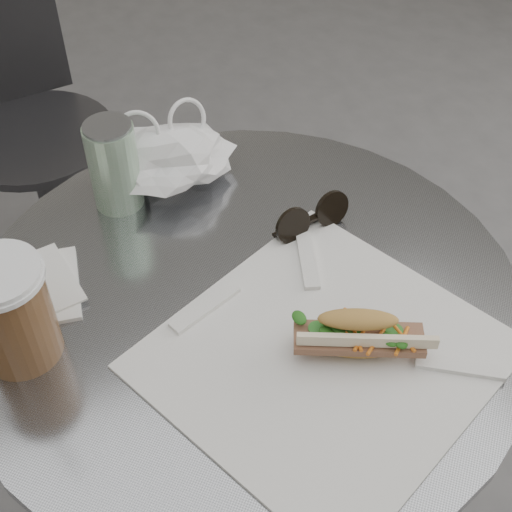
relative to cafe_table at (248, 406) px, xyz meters
name	(u,v)px	position (x,y,z in m)	size (l,w,h in m)	color
cafe_table	(248,406)	(0.00, 0.00, 0.00)	(0.76, 0.76, 0.74)	slate
chair_far	(41,170)	(-0.16, 0.94, -0.14)	(0.38, 0.39, 0.72)	#303033
sandwich_paper	(324,355)	(0.05, -0.13, 0.28)	(0.39, 0.37, 0.00)	white
banh_mi	(358,334)	(0.09, -0.14, 0.31)	(0.21, 0.16, 0.07)	#B58844
iced_coffee	(10,311)	(-0.29, 0.03, 0.35)	(0.11, 0.11, 0.31)	brown
sunglasses	(311,219)	(0.14, 0.08, 0.30)	(0.13, 0.04, 0.06)	black
plastic_bag	(169,159)	(-0.01, 0.26, 0.32)	(0.19, 0.15, 0.10)	white
napkin_stack	(28,290)	(-0.27, 0.13, 0.28)	(0.16, 0.16, 0.01)	white
drink_can	(114,165)	(-0.10, 0.26, 0.35)	(0.07, 0.07, 0.14)	#508A56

